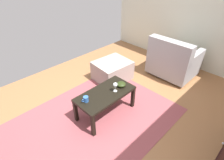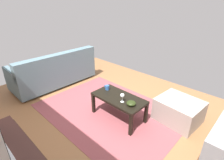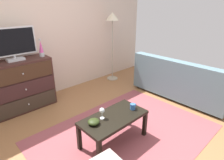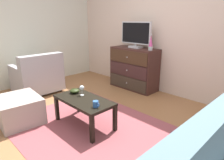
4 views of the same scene
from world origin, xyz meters
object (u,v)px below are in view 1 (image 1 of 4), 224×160
ottoman (112,71)px  wine_glass (115,85)px  mug (86,99)px  armchair (173,61)px  coffee_table (105,96)px  bowl_decorative (121,84)px

ottoman → wine_glass: bearing=47.7°
mug → armchair: (-2.17, 0.20, -0.11)m
wine_glass → ottoman: size_ratio=0.22×
armchair → ottoman: (1.02, -0.80, -0.15)m
coffee_table → bowl_decorative: bowl_decorative is taller
coffee_table → bowl_decorative: bearing=170.6°
wine_glass → ottoman: (-0.67, -0.73, -0.34)m
bowl_decorative → ottoman: (-0.50, -0.70, -0.26)m
coffee_table → ottoman: (-0.81, -0.65, -0.17)m
mug → coffee_table: bearing=171.3°
mug → armchair: armchair is taller
armchair → ottoman: 1.31m
mug → armchair: size_ratio=0.13×
coffee_table → wine_glass: wine_glass is taller
mug → bowl_decorative: size_ratio=0.75×
coffee_table → ottoman: size_ratio=1.34×
mug → ottoman: (-1.14, -0.60, -0.27)m
armchair → mug: bearing=-5.2°
wine_glass → ottoman: bearing=-132.3°
mug → armchair: bearing=174.8°
wine_glass → armchair: bearing=177.6°
bowl_decorative → armchair: size_ratio=0.17×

